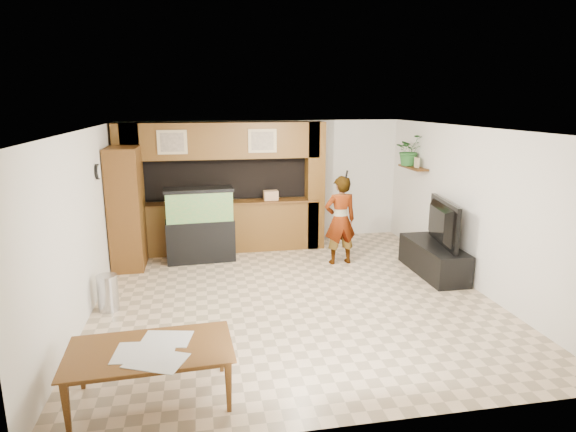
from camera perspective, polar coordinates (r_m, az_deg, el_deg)
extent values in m
plane|color=beige|center=(7.77, 0.45, -9.21)|extent=(6.50, 6.50, 0.00)
plane|color=white|center=(7.18, 0.49, 10.30)|extent=(6.50, 6.50, 0.00)
plane|color=white|center=(10.52, -2.88, 4.15)|extent=(6.00, 0.00, 6.00)
plane|color=white|center=(7.43, -22.90, -0.82)|extent=(0.00, 6.50, 6.50)
plane|color=white|center=(8.45, 20.87, 0.99)|extent=(0.00, 6.50, 6.50)
cube|color=brown|center=(9.83, -7.42, -1.38)|extent=(3.80, 0.35, 1.00)
cube|color=brown|center=(9.71, -7.51, 1.59)|extent=(3.80, 0.43, 0.04)
cube|color=brown|center=(9.53, -7.74, 8.84)|extent=(3.80, 0.35, 0.70)
cube|color=brown|center=(9.74, -18.20, 2.74)|extent=(0.50, 0.35, 2.60)
cube|color=brown|center=(9.92, 3.19, 3.58)|extent=(0.35, 0.35, 2.60)
cube|color=black|center=(10.17, -7.75, 4.58)|extent=(4.20, 0.45, 0.85)
cube|color=tan|center=(9.34, -13.57, 8.50)|extent=(0.55, 0.03, 0.45)
cube|color=tan|center=(9.32, -13.57, 8.49)|extent=(0.43, 0.01, 0.35)
cube|color=tan|center=(9.41, -3.05, 8.88)|extent=(0.55, 0.03, 0.45)
cube|color=tan|center=(9.39, -3.04, 8.87)|extent=(0.43, 0.01, 0.35)
cylinder|color=black|center=(8.28, -21.65, 4.90)|extent=(0.04, 0.25, 0.25)
cylinder|color=white|center=(8.27, -21.48, 4.91)|extent=(0.01, 0.21, 0.21)
cube|color=brown|center=(10.01, 14.59, 5.58)|extent=(0.25, 0.90, 0.04)
cube|color=brown|center=(9.19, -18.59, 0.86)|extent=(0.55, 0.90, 2.21)
cylinder|color=#B2B2B7|center=(7.58, -20.57, -8.53)|extent=(0.29, 0.29, 0.54)
cube|color=black|center=(9.36, -10.31, -2.87)|extent=(1.28, 0.48, 0.80)
cube|color=#348345|center=(9.20, -10.49, 1.18)|extent=(1.23, 0.45, 0.55)
cube|color=black|center=(9.14, -10.57, 3.08)|extent=(1.28, 0.48, 0.06)
cube|color=black|center=(8.94, 16.84, -4.88)|extent=(0.60, 1.63, 0.54)
imported|color=black|center=(8.76, 17.13, -0.74)|extent=(0.40, 1.38, 0.79)
cube|color=tan|center=(9.85, 15.02, 6.13)|extent=(0.05, 0.15, 0.20)
imported|color=#266027|center=(10.11, 14.17, 7.59)|extent=(0.69, 0.64, 0.63)
imported|color=tan|center=(9.01, 6.20, -0.50)|extent=(0.64, 0.45, 1.67)
cylinder|color=black|center=(8.70, 6.96, 4.90)|extent=(0.04, 0.10, 0.16)
imported|color=brown|center=(5.30, -15.85, -17.77)|extent=(1.68, 0.99, 0.58)
cube|color=silver|center=(4.96, -15.34, -16.19)|extent=(0.65, 0.58, 0.01)
cube|color=silver|center=(5.13, -16.65, -15.21)|extent=(0.62, 0.48, 0.01)
cube|color=silver|center=(5.32, -14.21, -13.94)|extent=(0.56, 0.46, 0.01)
cube|color=tan|center=(9.77, -2.06, 2.47)|extent=(0.29, 0.20, 0.19)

